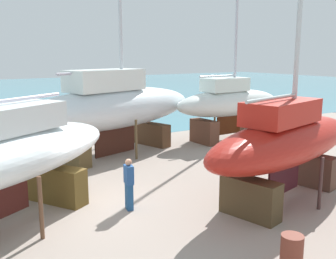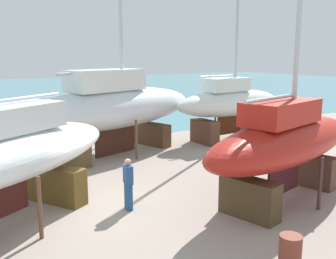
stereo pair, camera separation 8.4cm
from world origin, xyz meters
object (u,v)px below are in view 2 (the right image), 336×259
at_px(sailboat_small_center, 229,103).
at_px(worker, 128,183).
at_px(sailboat_mid_port, 285,142).
at_px(sailboat_far_slipway, 114,106).
at_px(barrel_ochre, 290,253).

relative_size(sailboat_small_center, worker, 7.65).
height_order(sailboat_mid_port, worker, sailboat_mid_port).
xyz_separation_m(sailboat_far_slipway, sailboat_small_center, (7.29, -0.39, -0.28)).
relative_size(sailboat_mid_port, sailboat_small_center, 1.06).
distance_m(sailboat_far_slipway, barrel_ochre, 12.63).
height_order(sailboat_far_slipway, barrel_ochre, sailboat_far_slipway).
xyz_separation_m(sailboat_small_center, barrel_ochre, (-8.34, -12.03, -1.75)).
bearing_deg(barrel_ochre, sailboat_mid_port, 44.33).
xyz_separation_m(sailboat_far_slipway, barrel_ochre, (-1.05, -12.42, -2.02)).
distance_m(worker, barrel_ochre, 5.65).
bearing_deg(sailboat_far_slipway, barrel_ochre, -111.16).
distance_m(sailboat_mid_port, sailboat_small_center, 9.98).
height_order(sailboat_mid_port, sailboat_far_slipway, sailboat_far_slipway).
xyz_separation_m(sailboat_mid_port, worker, (-5.02, 2.06, -1.21)).
bearing_deg(sailboat_mid_port, worker, 144.03).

